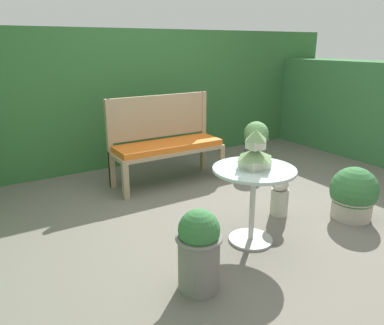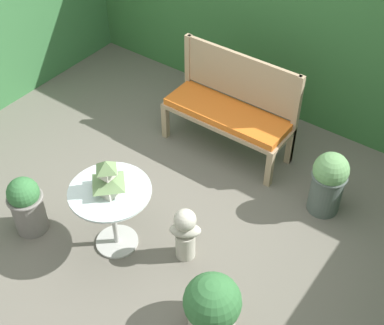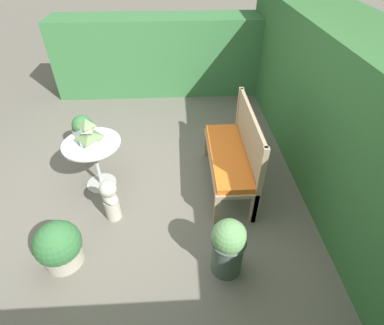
# 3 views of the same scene
# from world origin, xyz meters

# --- Properties ---
(ground) EXTENTS (30.00, 30.00, 0.00)m
(ground) POSITION_xyz_m (0.00, 0.00, 0.00)
(ground) COLOR #666056
(foliage_hedge_back) EXTENTS (6.40, 1.00, 1.73)m
(foliage_hedge_back) POSITION_xyz_m (0.00, 2.48, 0.87)
(foliage_hedge_back) COLOR #336633
(foliage_hedge_back) RESTS_ON ground
(garden_bench) EXTENTS (1.28, 0.45, 0.48)m
(garden_bench) POSITION_xyz_m (-0.13, 1.11, 0.41)
(garden_bench) COLOR tan
(garden_bench) RESTS_ON ground
(bench_backrest) EXTENTS (1.28, 0.06, 0.99)m
(bench_backrest) POSITION_xyz_m (-0.13, 1.31, 0.69)
(bench_backrest) COLOR tan
(bench_backrest) RESTS_ON ground
(patio_table) EXTENTS (0.66, 0.66, 0.63)m
(patio_table) POSITION_xyz_m (-0.20, -0.45, 0.50)
(patio_table) COLOR #B7B7B2
(patio_table) RESTS_ON ground
(pagoda_birdhouse) EXTENTS (0.24, 0.24, 0.31)m
(pagoda_birdhouse) POSITION_xyz_m (-0.20, -0.45, 0.76)
(pagoda_birdhouse) COLOR beige
(pagoda_birdhouse) RESTS_ON patio_table
(garden_bust) EXTENTS (0.29, 0.26, 0.52)m
(garden_bust) POSITION_xyz_m (0.35, -0.21, 0.28)
(garden_bust) COLOR #B7B2A3
(garden_bust) RESTS_ON ground
(potted_plant_bench_left) EXTENTS (0.32, 0.32, 0.63)m
(potted_plant_bench_left) POSITION_xyz_m (1.03, 0.94, 0.34)
(potted_plant_bench_left) COLOR #4C5651
(potted_plant_bench_left) RESTS_ON ground
(potted_plant_table_far) EXTENTS (0.43, 0.43, 0.49)m
(potted_plant_table_far) POSITION_xyz_m (0.88, -0.61, 0.23)
(potted_plant_table_far) COLOR #ADA393
(potted_plant_table_far) RESTS_ON ground
(potted_plant_bench_right) EXTENTS (0.31, 0.31, 0.57)m
(potted_plant_bench_right) POSITION_xyz_m (-0.91, -0.76, 0.29)
(potted_plant_bench_right) COLOR slate
(potted_plant_bench_right) RESTS_ON ground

